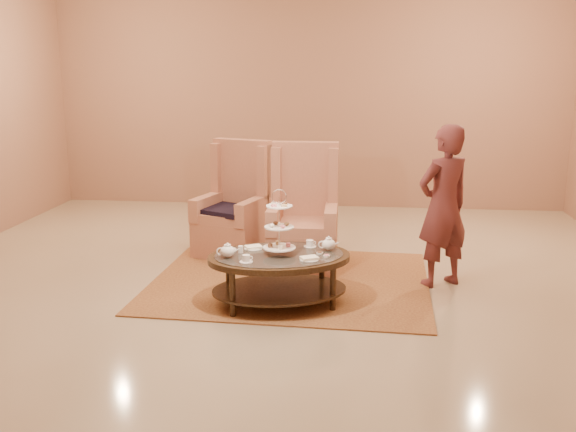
# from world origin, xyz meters

# --- Properties ---
(ground) EXTENTS (8.00, 8.00, 0.00)m
(ground) POSITION_xyz_m (0.00, 0.00, 0.00)
(ground) COLOR tan
(ground) RESTS_ON ground
(ceiling) EXTENTS (8.00, 8.00, 0.02)m
(ceiling) POSITION_xyz_m (0.00, 0.00, 0.00)
(ceiling) COLOR white
(ceiling) RESTS_ON ground
(wall_back) EXTENTS (8.00, 0.04, 3.50)m
(wall_back) POSITION_xyz_m (0.00, 4.00, 1.75)
(wall_back) COLOR #9C6D55
(wall_back) RESTS_ON ground
(rug) EXTENTS (2.94, 2.49, 0.02)m
(rug) POSITION_xyz_m (0.13, 0.23, 0.01)
(rug) COLOR #A37039
(rug) RESTS_ON ground
(tea_table) EXTENTS (1.53, 1.25, 1.12)m
(tea_table) POSITION_xyz_m (0.10, -0.44, 0.41)
(tea_table) COLOR black
(tea_table) RESTS_ON ground
(armchair_left) EXTENTS (0.92, 0.94, 1.35)m
(armchair_left) POSITION_xyz_m (-0.64, 1.23, 0.46)
(armchair_left) COLOR #B67356
(armchair_left) RESTS_ON ground
(armchair_right) EXTENTS (0.76, 0.78, 1.38)m
(armchair_right) POSITION_xyz_m (0.22, 0.80, 0.46)
(armchair_right) COLOR #B67356
(armchair_right) RESTS_ON ground
(person) EXTENTS (0.72, 0.66, 1.66)m
(person) POSITION_xyz_m (1.67, 0.31, 0.83)
(person) COLOR #5B2727
(person) RESTS_ON ground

